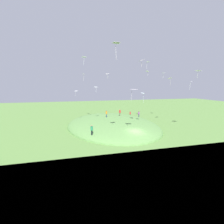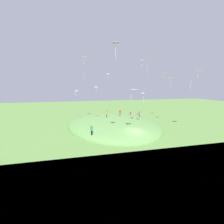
# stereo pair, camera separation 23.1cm
# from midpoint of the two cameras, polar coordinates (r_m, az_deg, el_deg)

# --- Properties ---
(ground_plane) EXTENTS (160.00, 160.00, 0.00)m
(ground_plane) POSITION_cam_midpoint_polar(r_m,az_deg,el_deg) (34.00, 7.36, -8.30)
(ground_plane) COLOR #639244
(grass_hill) EXTENTS (30.12, 20.91, 4.20)m
(grass_hill) POSITION_cam_midpoint_polar(r_m,az_deg,el_deg) (43.98, -0.12, -4.34)
(grass_hill) COLOR #679A4F
(grass_hill) RESTS_ON ground_plane
(person_near_shore) EXTENTS (0.45, 0.45, 1.68)m
(person_near_shore) POSITION_cam_midpoint_polar(r_m,az_deg,el_deg) (43.43, -1.90, -0.30)
(person_near_shore) COLOR navy
(person_near_shore) RESTS_ON grass_hill
(person_with_child) EXTENTS (0.43, 0.43, 1.76)m
(person_with_child) POSITION_cam_midpoint_polar(r_m,az_deg,el_deg) (56.07, 5.58, -0.42)
(person_with_child) COLOR brown
(person_with_child) RESTS_ON ground_plane
(person_on_hilltop) EXTENTS (0.52, 0.52, 1.73)m
(person_on_hilltop) POSITION_cam_midpoint_polar(r_m,az_deg,el_deg) (50.99, 8.25, -0.43)
(person_on_hilltop) COLOR navy
(person_on_hilltop) RESTS_ON grass_hill
(person_watching_kites) EXTENTS (0.59, 0.59, 1.86)m
(person_watching_kites) POSITION_cam_midpoint_polar(r_m,az_deg,el_deg) (32.75, -6.55, -5.21)
(person_watching_kites) COLOR black
(person_watching_kites) RESTS_ON grass_hill
(person_walking_path) EXTENTS (0.51, 0.51, 1.65)m
(person_walking_path) POSITION_cam_midpoint_polar(r_m,az_deg,el_deg) (45.83, 2.32, 0.05)
(person_walking_path) COLOR #524E3D
(person_walking_path) RESTS_ON grass_hill
(kite_0) EXTENTS (1.09, 0.83, 1.93)m
(kite_0) POSITION_cam_midpoint_polar(r_m,az_deg,el_deg) (51.41, -8.91, 11.52)
(kite_0) COLOR white
(kite_1) EXTENTS (1.21, 0.92, 1.59)m
(kite_1) POSITION_cam_midpoint_polar(r_m,az_deg,el_deg) (41.42, 25.17, 11.52)
(kite_1) COLOR silver
(kite_2) EXTENTS (1.28, 1.35, 1.99)m
(kite_2) POSITION_cam_midpoint_polar(r_m,az_deg,el_deg) (47.15, 17.45, 9.93)
(kite_2) COLOR white
(kite_3) EXTENTS (0.85, 0.94, 1.15)m
(kite_3) POSITION_cam_midpoint_polar(r_m,az_deg,el_deg) (39.89, -5.20, 7.71)
(kite_3) COLOR white
(kite_4) EXTENTS (0.68, 0.80, 1.16)m
(kite_4) POSITION_cam_midpoint_polar(r_m,az_deg,el_deg) (42.26, -11.28, 6.38)
(kite_4) COLOR white
(kite_5) EXTENTS (1.08, 1.20, 1.64)m
(kite_5) POSITION_cam_midpoint_polar(r_m,az_deg,el_deg) (39.48, -8.88, 16.52)
(kite_5) COLOR white
(kite_6) EXTENTS (1.16, 0.90, 1.36)m
(kite_6) POSITION_cam_midpoint_polar(r_m,az_deg,el_deg) (50.22, 10.79, 12.36)
(kite_6) COLOR silver
(kite_7) EXTENTS (0.93, 0.93, 1.44)m
(kite_7) POSITION_cam_midpoint_polar(r_m,az_deg,el_deg) (44.59, -1.57, 11.71)
(kite_7) COLOR silver
(kite_8) EXTENTS (0.87, 1.19, 1.96)m
(kite_8) POSITION_cam_midpoint_polar(r_m,az_deg,el_deg) (30.71, 6.52, 6.88)
(kite_8) COLOR white
(kite_9) EXTENTS (1.22, 0.90, 1.23)m
(kite_9) POSITION_cam_midpoint_polar(r_m,az_deg,el_deg) (33.30, 8.97, 15.61)
(kite_9) COLOR silver
(kite_10) EXTENTS (0.93, 1.16, 2.29)m
(kite_10) POSITION_cam_midpoint_polar(r_m,az_deg,el_deg) (26.30, 1.07, 20.51)
(kite_10) COLOR white
(kite_11) EXTENTS (0.56, 0.73, 1.80)m
(kite_11) POSITION_cam_midpoint_polar(r_m,az_deg,el_deg) (42.67, 23.32, 8.48)
(kite_11) COLOR white
(kite_12) EXTENTS (1.14, 1.09, 2.12)m
(kite_12) POSITION_cam_midpoint_polar(r_m,az_deg,el_deg) (37.77, 9.45, 5.65)
(kite_12) COLOR white
(kite_13) EXTENTS (1.22, 1.10, 1.90)m
(kite_13) POSITION_cam_midpoint_polar(r_m,az_deg,el_deg) (48.64, 10.94, 14.99)
(kite_13) COLOR white
(kite_14) EXTENTS (1.12, 0.87, 1.57)m
(kite_14) POSITION_cam_midpoint_polar(r_m,az_deg,el_deg) (53.84, 15.67, 11.65)
(kite_14) COLOR silver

